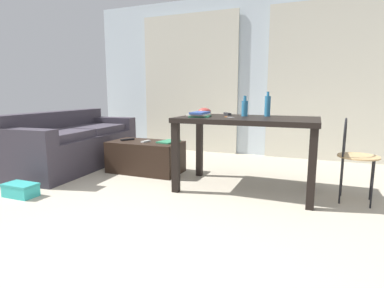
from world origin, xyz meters
TOP-DOWN VIEW (x-y plane):
  - ground_plane at (0.00, 1.40)m, footprint 8.66×8.66m
  - wall_back at (0.00, 3.61)m, footprint 5.80×0.10m
  - curtains at (0.00, 3.52)m, footprint 3.96×0.03m
  - couch at (-2.14, 1.75)m, footprint 0.98×2.00m
  - coffee_table at (-1.04, 1.86)m, footprint 0.93×0.51m
  - craft_table at (0.33, 1.61)m, footprint 1.42×0.80m
  - wire_chair at (1.32, 1.64)m, footprint 0.36×0.38m
  - bottle_near at (0.27, 1.75)m, footprint 0.07×0.07m
  - bottle_far at (0.50, 1.83)m, footprint 0.06×0.06m
  - bowl at (-0.19, 1.77)m, footprint 0.15×0.15m
  - book_stack at (-0.15, 1.48)m, footprint 0.25×0.30m
  - tv_remote_on_table at (0.05, 1.88)m, footprint 0.13×0.17m
  - scissors at (0.15, 1.53)m, footprint 0.12×0.09m
  - tv_remote_primary at (-1.01, 1.83)m, footprint 0.07×0.16m
  - tv_remote_secondary at (-1.32, 1.87)m, footprint 0.13×0.18m
  - magazine at (-0.74, 1.93)m, footprint 0.24×0.31m
  - shoebox at (-1.70, 0.54)m, footprint 0.33×0.19m

SIDE VIEW (x-z plane):
  - ground_plane at x=0.00m, z-range 0.00..0.00m
  - shoebox at x=-1.70m, z-range 0.00..0.13m
  - coffee_table at x=-1.04m, z-range 0.00..0.40m
  - couch at x=-2.14m, z-range -0.07..0.70m
  - magazine at x=-0.74m, z-range 0.40..0.42m
  - tv_remote_primary at x=-1.01m, z-range 0.40..0.42m
  - tv_remote_secondary at x=-1.32m, z-range 0.40..0.42m
  - wire_chair at x=1.32m, z-range 0.10..0.90m
  - craft_table at x=0.33m, z-range 0.29..1.06m
  - scissors at x=0.15m, z-range 0.78..0.78m
  - tv_remote_on_table at x=0.05m, z-range 0.78..0.80m
  - book_stack at x=-0.15m, z-range 0.78..0.83m
  - bowl at x=-0.19m, z-range 0.78..0.86m
  - bottle_near at x=0.27m, z-range 0.76..0.98m
  - bottle_far at x=0.50m, z-range 0.76..1.02m
  - curtains at x=0.00m, z-range 0.00..2.36m
  - wall_back at x=0.00m, z-range 0.00..2.60m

